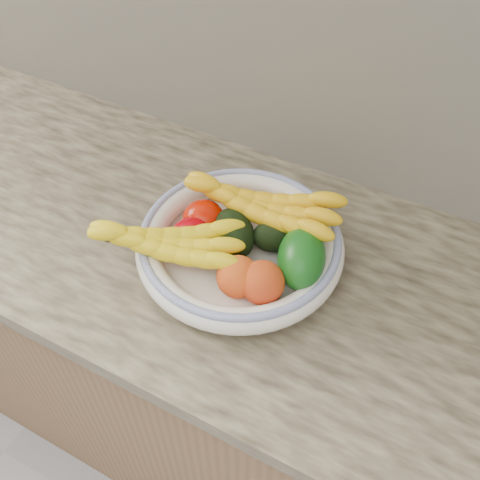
% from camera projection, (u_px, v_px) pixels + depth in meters
% --- Properties ---
extents(kitchen_counter, '(2.44, 0.66, 1.40)m').
position_uv_depth(kitchen_counter, '(245.00, 361.00, 1.38)').
color(kitchen_counter, brown).
rests_on(kitchen_counter, ground).
extents(fruit_bowl, '(0.39, 0.39, 0.08)m').
position_uv_depth(fruit_bowl, '(240.00, 244.00, 1.00)').
color(fruit_bowl, white).
rests_on(fruit_bowl, kitchen_counter).
extents(clementine_back_left, '(0.05, 0.05, 0.04)m').
position_uv_depth(clementine_back_left, '(245.00, 202.00, 1.07)').
color(clementine_back_left, orange).
rests_on(clementine_back_left, fruit_bowl).
extents(clementine_back_right, '(0.06, 0.06, 0.05)m').
position_uv_depth(clementine_back_right, '(282.00, 215.00, 1.04)').
color(clementine_back_right, '#FD6305').
rests_on(clementine_back_right, fruit_bowl).
extents(tomato_left, '(0.09, 0.09, 0.07)m').
position_uv_depth(tomato_left, '(204.00, 219.00, 1.02)').
color(tomato_left, '#C31301').
rests_on(tomato_left, fruit_bowl).
extents(tomato_near_left, '(0.09, 0.09, 0.07)m').
position_uv_depth(tomato_near_left, '(192.00, 237.00, 0.99)').
color(tomato_near_left, '#AC0009').
rests_on(tomato_near_left, fruit_bowl).
extents(avocado_center, '(0.13, 0.13, 0.08)m').
position_uv_depth(avocado_center, '(233.00, 233.00, 1.00)').
color(avocado_center, black).
rests_on(avocado_center, fruit_bowl).
extents(avocado_right, '(0.11, 0.11, 0.06)m').
position_uv_depth(avocado_right, '(277.00, 235.00, 0.99)').
color(avocado_right, black).
rests_on(avocado_right, fruit_bowl).
extents(green_mango, '(0.15, 0.16, 0.11)m').
position_uv_depth(green_mango, '(301.00, 257.00, 0.94)').
color(green_mango, '#0E4C10').
rests_on(green_mango, fruit_bowl).
extents(peach_front, '(0.10, 0.10, 0.08)m').
position_uv_depth(peach_front, '(238.00, 277.00, 0.93)').
color(peach_front, orange).
rests_on(peach_front, fruit_bowl).
extents(peach_right, '(0.10, 0.10, 0.08)m').
position_uv_depth(peach_right, '(262.00, 282.00, 0.92)').
color(peach_right, orange).
rests_on(peach_right, fruit_bowl).
extents(banana_bunch_back, '(0.34, 0.15, 0.09)m').
position_uv_depth(banana_bunch_back, '(261.00, 209.00, 1.01)').
color(banana_bunch_back, yellow).
rests_on(banana_bunch_back, fruit_bowl).
extents(banana_bunch_front, '(0.31, 0.22, 0.08)m').
position_uv_depth(banana_bunch_front, '(168.00, 246.00, 0.95)').
color(banana_bunch_front, yellow).
rests_on(banana_bunch_front, fruit_bowl).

